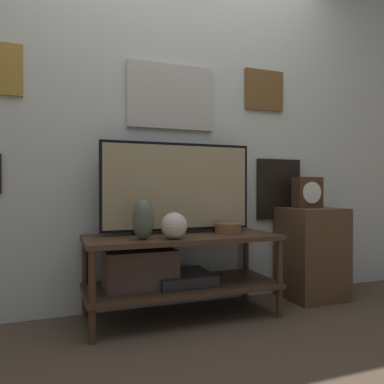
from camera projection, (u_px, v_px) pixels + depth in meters
The scene contains 9 objects.
ground_plane at pixel (199, 333), 2.11m from camera, with size 12.00×12.00×0.00m, color #4C3D2D.
wall_back at pixel (169, 114), 2.65m from camera, with size 6.40×0.08×2.70m.
media_console at pixel (167, 267), 2.34m from camera, with size 1.22×0.50×0.52m.
television at pixel (178, 187), 2.48m from camera, with size 1.02×0.05×0.60m.
vase_urn_stoneware at pixel (143, 219), 2.18m from camera, with size 0.13×0.13×0.24m.
vase_wide_bowl at pixel (228, 228), 2.47m from camera, with size 0.18×0.18×0.07m.
vase_round_glass at pixel (174, 226), 2.20m from camera, with size 0.16×0.16×0.16m.
side_table at pixel (312, 253), 2.80m from camera, with size 0.41×0.39×0.67m.
mantel_clock at pixel (308, 193), 2.84m from camera, with size 0.22×0.11×0.23m.
Camera 1 is at (-0.78, -1.95, 0.82)m, focal length 35.00 mm.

